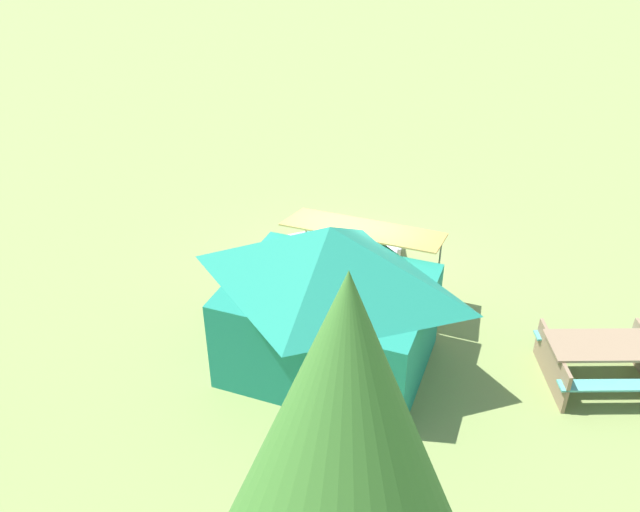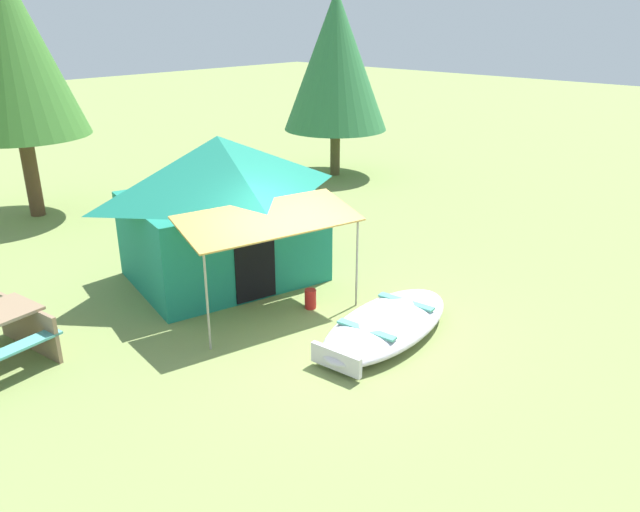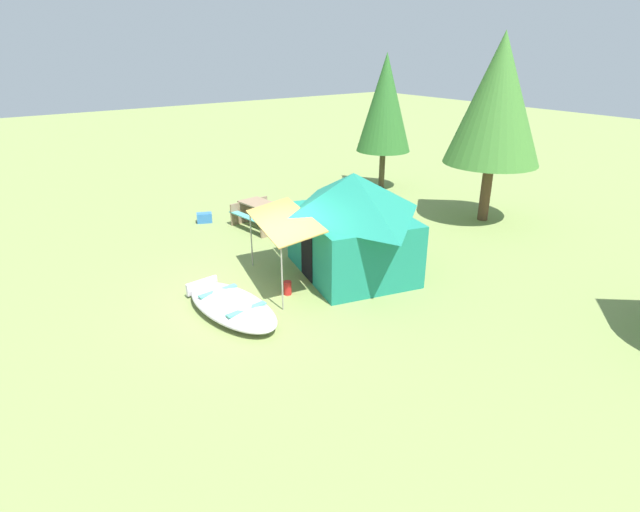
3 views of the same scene
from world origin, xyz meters
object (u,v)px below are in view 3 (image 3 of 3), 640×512
(canvas_cabin_tent, at_px, (352,222))
(picnic_table, at_px, (264,213))
(cooler_box, at_px, (204,218))
(fuel_can, at_px, (288,288))
(pine_tree_far_center, at_px, (498,100))
(beached_rowboat, at_px, (232,306))
(pine_tree_back_left, at_px, (385,103))

(canvas_cabin_tent, xyz_separation_m, picnic_table, (-4.52, -0.05, -0.91))
(canvas_cabin_tent, relative_size, cooler_box, 8.96)
(fuel_can, height_order, pine_tree_far_center, pine_tree_far_center)
(picnic_table, bearing_deg, beached_rowboat, -37.27)
(picnic_table, distance_m, pine_tree_back_left, 7.30)
(beached_rowboat, bearing_deg, cooler_box, 161.09)
(canvas_cabin_tent, height_order, pine_tree_far_center, pine_tree_far_center)
(beached_rowboat, relative_size, cooler_box, 6.10)
(canvas_cabin_tent, bearing_deg, beached_rowboat, -86.62)
(pine_tree_back_left, bearing_deg, pine_tree_far_center, 0.23)
(beached_rowboat, xyz_separation_m, pine_tree_far_center, (-0.92, 10.15, 3.80))
(canvas_cabin_tent, distance_m, fuel_can, 2.45)
(pine_tree_back_left, height_order, pine_tree_far_center, pine_tree_far_center)
(cooler_box, distance_m, pine_tree_far_center, 10.38)
(cooler_box, height_order, fuel_can, fuel_can)
(picnic_table, height_order, pine_tree_far_center, pine_tree_far_center)
(canvas_cabin_tent, distance_m, cooler_box, 6.41)
(pine_tree_far_center, bearing_deg, pine_tree_back_left, -179.77)
(canvas_cabin_tent, height_order, pine_tree_back_left, pine_tree_back_left)
(fuel_can, height_order, pine_tree_back_left, pine_tree_back_left)
(pine_tree_back_left, bearing_deg, beached_rowboat, -58.85)
(canvas_cabin_tent, xyz_separation_m, fuel_can, (0.14, -2.11, -1.23))
(beached_rowboat, distance_m, pine_tree_back_left, 12.27)
(beached_rowboat, distance_m, pine_tree_far_center, 10.88)
(fuel_can, relative_size, pine_tree_far_center, 0.06)
(canvas_cabin_tent, relative_size, picnic_table, 2.22)
(picnic_table, relative_size, fuel_can, 5.98)
(beached_rowboat, bearing_deg, canvas_cabin_tent, 93.38)
(canvas_cabin_tent, height_order, cooler_box, canvas_cabin_tent)
(picnic_table, bearing_deg, cooler_box, -137.65)
(beached_rowboat, height_order, cooler_box, beached_rowboat)
(cooler_box, height_order, pine_tree_far_center, pine_tree_far_center)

